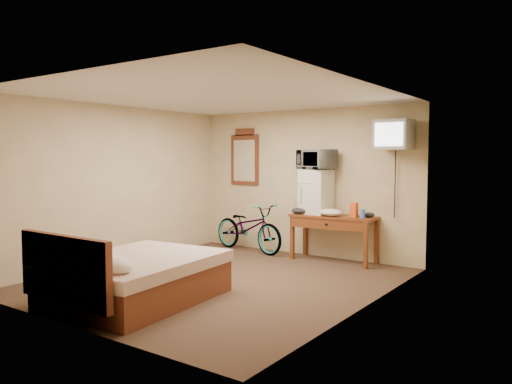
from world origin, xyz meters
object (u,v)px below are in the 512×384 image
at_px(blue_cup, 363,214).
at_px(bicycle, 248,227).
at_px(mini_fridge, 316,192).
at_px(crt_television, 394,135).
at_px(bed, 132,277).
at_px(wall_mirror, 245,158).
at_px(microwave, 316,159).
at_px(desk, 333,223).

bearing_deg(blue_cup, bicycle, 179.94).
height_order(mini_fridge, blue_cup, mini_fridge).
relative_size(crt_television, bed, 0.29).
bearing_deg(bed, wall_mirror, 106.32).
bearing_deg(mini_fridge, bed, -99.08).
distance_m(microwave, wall_mirror, 1.63).
height_order(wall_mirror, bed, wall_mirror).
bearing_deg(bed, mini_fridge, 80.92).
bearing_deg(wall_mirror, bed, -73.68).
distance_m(microwave, bed, 3.74).
height_order(microwave, bicycle, microwave).
bearing_deg(desk, microwave, 169.68).
relative_size(wall_mirror, bicycle, 0.64).
relative_size(microwave, bicycle, 0.36).
relative_size(mini_fridge, blue_cup, 5.27).
bearing_deg(bed, crt_television, 61.31).
distance_m(mini_fridge, bed, 3.58).
bearing_deg(wall_mirror, crt_television, -4.91).
height_order(desk, crt_television, crt_television).
xyz_separation_m(desk, microwave, (-0.34, 0.06, 1.01)).
distance_m(crt_television, bed, 4.24).
height_order(mini_fridge, bicycle, mini_fridge).
relative_size(microwave, wall_mirror, 0.57).
xyz_separation_m(mini_fridge, bicycle, (-1.30, -0.11, -0.69)).
xyz_separation_m(desk, blue_cup, (0.53, -0.05, 0.19)).
xyz_separation_m(blue_cup, wall_mirror, (-2.49, 0.33, 0.86)).
relative_size(blue_cup, crt_television, 0.23).
height_order(microwave, crt_television, crt_television).
bearing_deg(wall_mirror, mini_fridge, -7.48).
distance_m(crt_television, wall_mirror, 2.96).
relative_size(crt_television, wall_mirror, 0.58).
relative_size(desk, mini_fridge, 1.93).
relative_size(microwave, crt_television, 0.99).
relative_size(crt_television, bicycle, 0.37).
distance_m(mini_fridge, bicycle, 1.47).
xyz_separation_m(crt_television, bicycle, (-2.61, -0.07, -1.58)).
xyz_separation_m(desk, wall_mirror, (-1.95, 0.27, 1.05)).
distance_m(desk, bed, 3.51).
bearing_deg(mini_fridge, crt_television, -1.71).
distance_m(blue_cup, bed, 3.65).
bearing_deg(bed, microwave, 80.92).
bearing_deg(wall_mirror, microwave, -7.48).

